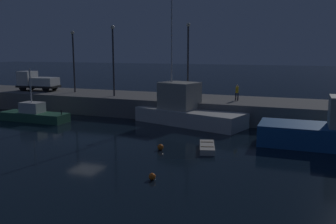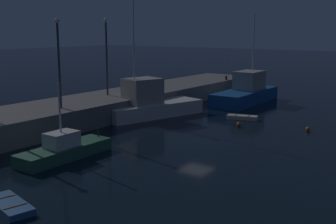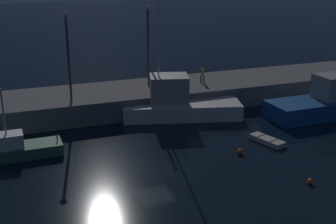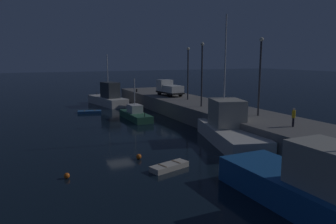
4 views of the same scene
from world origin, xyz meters
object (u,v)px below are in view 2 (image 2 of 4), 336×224
Objects in this scene: fishing_trawler_red at (64,149)px; mooring_buoy_near at (308,129)px; lamp_post_central at (106,51)px; dockworker at (147,82)px; fishing_boat_blue at (149,104)px; rowboat_white_mid at (10,205)px; dinghy_orange_near at (242,117)px; fishing_boat_orange at (246,92)px; bollard_west at (226,78)px; lamp_post_east at (59,56)px; mooring_buoy_mid at (239,124)px.

fishing_trawler_red is 18.39× the size of mooring_buoy_near.
lamp_post_central is 6.88m from dockworker.
fishing_boat_blue is at bearing -73.52° from lamp_post_central.
lamp_post_central reaches higher than rowboat_white_mid.
dinghy_orange_near is at bearing 79.76° from mooring_buoy_near.
dockworker is at bearing 22.33° from fishing_trawler_red.
fishing_boat_orange is at bearing -17.78° from fishing_boat_blue.
fishing_trawler_red reaches higher than mooring_buoy_near.
mooring_buoy_near is 23.02m from bollard_west.
mooring_buoy_mid is at bearing -48.84° from lamp_post_east.
mooring_buoy_near is (25.93, -6.94, 0.02)m from rowboat_white_mid.
fishing_trawler_red is 2.03× the size of rowboat_white_mid.
dinghy_orange_near is 0.89× the size of rowboat_white_mid.
fishing_boat_blue is 9.73m from dinghy_orange_near.
rowboat_white_mid is 8.24× the size of mooring_buoy_mid.
dinghy_orange_near is at bearing 0.47° from rowboat_white_mid.
bollard_west is (18.82, 0.99, 0.96)m from fishing_boat_blue.
dockworker is at bearing 169.22° from bollard_west.
lamp_post_east is at bearing 131.16° from mooring_buoy_mid.
rowboat_white_mid is at bearing 177.60° from mooring_buoy_mid.
fishing_boat_orange is 1.49× the size of lamp_post_east.
lamp_post_east reaches higher than fishing_trawler_red.
dinghy_orange_near is at bearing -66.24° from lamp_post_central.
dockworker is (27.08, 12.56, 2.85)m from rowboat_white_mid.
mooring_buoy_near is 19.73m from dockworker.
fishing_boat_blue reaches higher than dockworker.
fishing_trawler_red is at bearing 167.64° from dinghy_orange_near.
fishing_boat_orange is 1.45× the size of lamp_post_central.
fishing_trawler_red is 2.29× the size of dinghy_orange_near.
mooring_buoy_mid is 0.06× the size of lamp_post_east.
fishing_boat_blue is at bearing -176.99° from bollard_west.
dinghy_orange_near is 3.44m from mooring_buoy_mid.
mooring_buoy_mid is 14.19m from dockworker.
rowboat_white_mid is 26.14m from lamp_post_central.
rowboat_white_mid is at bearing -173.24° from fishing_boat_orange.
fishing_boat_blue reaches higher than fishing_trawler_red.
lamp_post_east reaches higher than rowboat_white_mid.
fishing_boat_blue is 5.94m from dockworker.
fishing_boat_orange is 26.80× the size of mooring_buoy_mid.
fishing_boat_blue is 11.26m from lamp_post_east.
rowboat_white_mid is (-7.55, -4.54, -0.48)m from fishing_trawler_red.
fishing_boat_blue is 28.01× the size of mooring_buoy_mid.
lamp_post_central is at bearing 100.22° from mooring_buoy_mid.
dockworker is (1.15, 19.49, 2.83)m from mooring_buoy_near.
fishing_trawler_red is 8.82m from rowboat_white_mid.
fishing_boat_blue is 1.55× the size of lamp_post_east.
lamp_post_east is 8.47m from lamp_post_central.
fishing_trawler_red is 14.05× the size of bollard_west.
lamp_post_central is at bearing 32.09° from rowboat_white_mid.
fishing_boat_blue is at bearing 101.32° from mooring_buoy_near.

